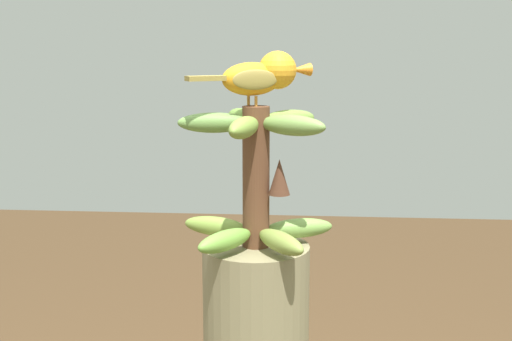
{
  "coord_description": "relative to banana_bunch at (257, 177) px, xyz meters",
  "views": [
    {
      "loc": [
        -0.09,
        1.11,
        1.32
      ],
      "look_at": [
        0.0,
        0.0,
        1.11
      ],
      "focal_mm": 47.26,
      "sensor_mm": 36.0,
      "label": 1
    }
  ],
  "objects": [
    {
      "name": "perched_bird",
      "position": [
        -0.01,
        -0.02,
        0.17
      ],
      "size": [
        0.21,
        0.13,
        0.09
      ],
      "color": "#C68933",
      "rests_on": "banana_bunch"
    },
    {
      "name": "banana_bunch",
      "position": [
        0.0,
        0.0,
        0.0
      ],
      "size": [
        0.27,
        0.27,
        0.24
      ],
      "color": "brown",
      "rests_on": "banana_tree"
    }
  ]
}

